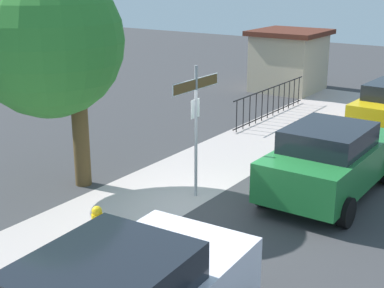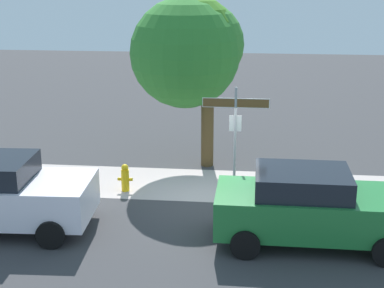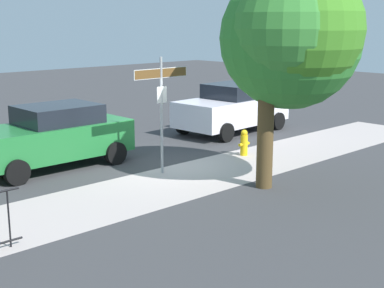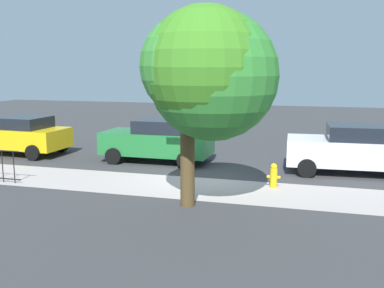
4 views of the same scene
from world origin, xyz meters
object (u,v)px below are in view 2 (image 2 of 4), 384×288
object	(u,v)px
car_green	(311,206)
fire_hydrant	(125,178)
street_sign	(235,122)
shade_tree	(190,49)

from	to	relation	value
car_green	fire_hydrant	xyz separation A→B (m)	(-4.81, 2.71, -0.49)
street_sign	shade_tree	size ratio (longest dim) A/B	0.58
street_sign	fire_hydrant	size ratio (longest dim) A/B	3.90
street_sign	shade_tree	xyz separation A→B (m)	(-1.50, 2.93, 1.52)
street_sign	shade_tree	world-z (taller)	shade_tree
shade_tree	car_green	distance (m)	6.93
car_green	fire_hydrant	distance (m)	5.54
street_sign	fire_hydrant	distance (m)	3.50
fire_hydrant	shade_tree	bearing A→B (deg)	60.77
shade_tree	car_green	bearing A→B (deg)	-58.95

